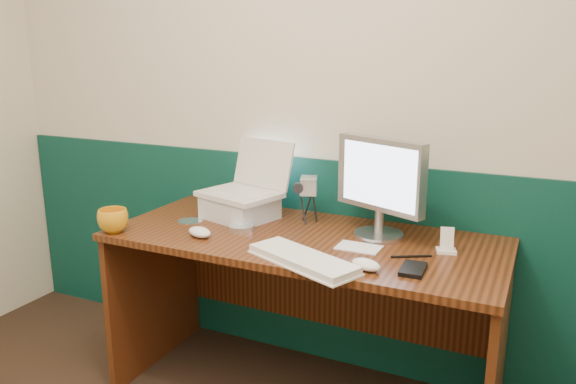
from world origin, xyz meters
The scene contains 18 objects.
back_wall centered at (0.00, 1.75, 1.25)m, with size 3.50×0.04×2.50m, color beige.
wainscot centered at (0.00, 1.74, 0.50)m, with size 3.48×0.02×1.00m, color #07332D.
desk centered at (0.14, 1.38, 0.38)m, with size 1.60×0.70×0.75m, color #341A09.
laptop_riser centered at (-0.22, 1.49, 0.80)m, with size 0.29×0.24×0.10m, color silver.
laptop centered at (-0.22, 1.49, 0.99)m, with size 0.33×0.26×0.28m, color silver, non-canonical shape.
monitor centered at (0.42, 1.50, 0.95)m, with size 0.41×0.12×0.41m, color #A6A7AB, non-canonical shape.
keyboard centered at (0.26, 1.10, 0.76)m, with size 0.43×0.14×0.03m, color white.
mouse_right centered at (0.48, 1.14, 0.77)m, with size 0.11×0.07×0.04m, color white.
mouse_left centered at (-0.24, 1.19, 0.77)m, with size 0.12×0.07×0.04m, color white.
mug centered at (-0.60, 1.09, 0.80)m, with size 0.12×0.12×0.10m, color orange.
camcorder centered at (0.08, 1.56, 0.85)m, with size 0.09×0.13×0.21m, color #B5B4B9, non-canonical shape.
cd_spindle centered at (-0.13, 1.34, 0.76)m, with size 0.12×0.12×0.02m, color silver.
cd_loose_a centered at (-0.40, 1.35, 0.75)m, with size 0.11×0.11×0.00m, color silver.
pen centered at (0.59, 1.32, 0.75)m, with size 0.01×0.01×0.15m, color black.
papers centered at (0.39, 1.34, 0.75)m, with size 0.17×0.11×0.00m, color silver.
dock centered at (0.70, 1.43, 0.76)m, with size 0.07×0.05×0.01m, color white.
music_player centered at (0.70, 1.43, 0.81)m, with size 0.05×0.01×0.09m, color white.
pda centered at (0.63, 1.20, 0.76)m, with size 0.08×0.13×0.02m, color black.
Camera 1 is at (1.01, -0.62, 1.49)m, focal length 35.00 mm.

